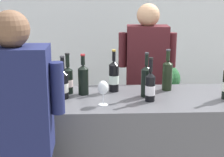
% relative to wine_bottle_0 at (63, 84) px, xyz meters
% --- Properties ---
extents(wall_back, '(8.00, 0.10, 2.80)m').
position_rel_wine_bottle_0_xyz_m(wall_back, '(0.42, 2.59, 0.29)').
color(wall_back, silver).
rests_on(wall_back, ground_plane).
extents(counter, '(2.30, 0.69, 1.00)m').
position_rel_wine_bottle_0_xyz_m(counter, '(0.42, -0.01, -0.61)').
color(counter, '#4C4C51').
rests_on(counter, ground_plane).
extents(wine_bottle_0, '(0.08, 0.08, 0.32)m').
position_rel_wine_bottle_0_xyz_m(wine_bottle_0, '(0.00, 0.00, 0.00)').
color(wine_bottle_0, black).
rests_on(wine_bottle_0, counter).
extents(wine_bottle_1, '(0.08, 0.08, 0.34)m').
position_rel_wine_bottle_0_xyz_m(wine_bottle_1, '(0.39, 0.16, 0.01)').
color(wine_bottle_1, black).
rests_on(wine_bottle_1, counter).
extents(wine_bottle_2, '(0.08, 0.08, 0.32)m').
position_rel_wine_bottle_0_xyz_m(wine_bottle_2, '(0.03, 0.12, 0.00)').
color(wine_bottle_2, black).
rests_on(wine_bottle_2, counter).
extents(wine_bottle_4, '(0.08, 0.08, 0.34)m').
position_rel_wine_bottle_0_xyz_m(wine_bottle_4, '(0.82, 0.18, 0.02)').
color(wine_bottle_4, black).
rests_on(wine_bottle_4, counter).
extents(wine_bottle_5, '(0.08, 0.08, 0.32)m').
position_rel_wine_bottle_0_xyz_m(wine_bottle_5, '(0.15, 0.09, 0.01)').
color(wine_bottle_5, black).
rests_on(wine_bottle_5, counter).
extents(wine_bottle_6, '(0.08, 0.08, 0.34)m').
position_rel_wine_bottle_0_xyz_m(wine_bottle_6, '(0.63, 0.01, 0.02)').
color(wine_bottle_6, black).
rests_on(wine_bottle_6, counter).
extents(wine_bottle_7, '(0.07, 0.07, 0.33)m').
position_rel_wine_bottle_0_xyz_m(wine_bottle_7, '(0.64, -0.10, 0.00)').
color(wine_bottle_7, black).
rests_on(wine_bottle_7, counter).
extents(wine_glass, '(0.08, 0.08, 0.18)m').
position_rel_wine_bottle_0_xyz_m(wine_glass, '(0.30, -0.17, 0.01)').
color(wine_glass, silver).
rests_on(wine_glass, counter).
extents(person_server, '(0.55, 0.26, 1.67)m').
position_rel_wine_bottle_0_xyz_m(person_server, '(0.73, 0.70, -0.29)').
color(person_server, black).
rests_on(person_server, ground_plane).
extents(person_guest, '(0.55, 0.25, 1.69)m').
position_rel_wine_bottle_0_xyz_m(person_guest, '(-0.20, -0.61, -0.28)').
color(person_guest, black).
rests_on(person_guest, ground_plane).
extents(potted_shrub, '(0.58, 0.57, 1.15)m').
position_rel_wine_bottle_0_xyz_m(potted_shrub, '(0.94, 1.38, -0.38)').
color(potted_shrub, brown).
rests_on(potted_shrub, ground_plane).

